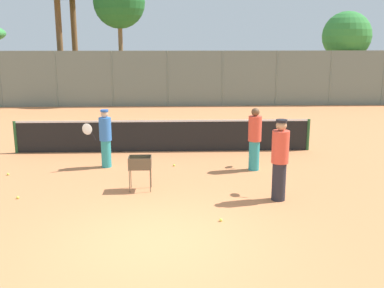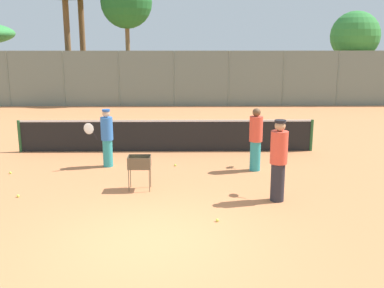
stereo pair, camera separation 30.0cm
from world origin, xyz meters
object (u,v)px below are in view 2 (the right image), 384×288
(parked_car, at_px, (48,87))
(tennis_net, at_px, (166,135))
(player_yellow_shirt, at_px, (107,137))
(player_white_outfit, at_px, (256,139))
(ball_cart, at_px, (139,165))
(player_red_cap, at_px, (278,160))

(parked_car, bearing_deg, tennis_net, -60.68)
(parked_car, bearing_deg, player_yellow_shirt, -68.19)
(tennis_net, bearing_deg, player_white_outfit, -40.92)
(player_white_outfit, xyz_separation_m, ball_cart, (-3.16, -1.67, -0.29))
(tennis_net, distance_m, player_yellow_shirt, 2.50)
(player_red_cap, relative_size, ball_cart, 2.22)
(player_red_cap, xyz_separation_m, player_yellow_shirt, (-4.45, 2.97, -0.11))
(player_red_cap, xyz_separation_m, ball_cart, (-3.30, 0.84, -0.35))
(player_white_outfit, xyz_separation_m, player_yellow_shirt, (-4.31, 0.47, -0.04))
(player_white_outfit, relative_size, parked_car, 0.43)
(player_red_cap, relative_size, parked_car, 0.46)
(player_yellow_shirt, bearing_deg, parked_car, -97.06)
(ball_cart, bearing_deg, player_red_cap, -14.20)
(player_white_outfit, xyz_separation_m, parked_car, (-10.98, 17.13, -0.27))
(player_red_cap, height_order, ball_cart, player_red_cap)
(player_yellow_shirt, relative_size, ball_cart, 1.98)
(tennis_net, xyz_separation_m, parked_car, (-8.33, 14.83, 0.10))
(player_yellow_shirt, bearing_deg, player_red_cap, 117.44)
(ball_cart, bearing_deg, player_yellow_shirt, 118.35)
(player_yellow_shirt, bearing_deg, tennis_net, -161.04)
(player_white_outfit, bearing_deg, player_red_cap, -151.93)
(player_white_outfit, distance_m, parked_car, 20.35)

